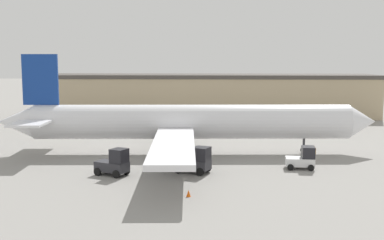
{
  "coord_description": "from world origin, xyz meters",
  "views": [
    {
      "loc": [
        1.89,
        -54.02,
        10.82
      ],
      "look_at": [
        0.0,
        0.0,
        3.86
      ],
      "focal_mm": 45.0,
      "sensor_mm": 36.0,
      "label": 1
    }
  ],
  "objects": [
    {
      "name": "safety_cone_near",
      "position": [
        0.33,
        -17.29,
        0.28
      ],
      "size": [
        0.36,
        0.36,
        0.55
      ],
      "color": "#EF590F",
      "rests_on": "ground_plane"
    },
    {
      "name": "ground_crew_worker",
      "position": [
        13.04,
        -3.72,
        0.86
      ],
      "size": [
        0.36,
        0.36,
        1.62
      ],
      "rotation": [
        0.0,
        0.0,
        2.54
      ],
      "color": "#1E2338",
      "rests_on": "ground_plane"
    },
    {
      "name": "ground_plane",
      "position": [
        0.0,
        0.0,
        0.0
      ],
      "size": [
        400.0,
        400.0,
        0.0
      ],
      "primitive_type": "plane",
      "color": "gray"
    },
    {
      "name": "airplane",
      "position": [
        -0.96,
        -0.04,
        3.59
      ],
      "size": [
        43.06,
        40.97,
        11.27
      ],
      "rotation": [
        0.0,
        0.0,
        0.04
      ],
      "color": "white",
      "rests_on": "ground_plane"
    },
    {
      "name": "baggage_tug",
      "position": [
        11.16,
        -7.26,
        1.0
      ],
      "size": [
        2.9,
        2.26,
        2.23
      ],
      "rotation": [
        0.0,
        0.0,
        -0.08
      ],
      "color": "silver",
      "rests_on": "ground_plane"
    },
    {
      "name": "pushback_tug",
      "position": [
        -6.85,
        -10.63,
        1.14
      ],
      "size": [
        3.41,
        2.88,
        2.56
      ],
      "rotation": [
        0.0,
        0.0,
        -0.45
      ],
      "color": "#2D2D33",
      "rests_on": "ground_plane"
    },
    {
      "name": "belt_loader_truck",
      "position": [
        0.64,
        -9.42,
        1.18
      ],
      "size": [
        3.64,
        2.95,
        2.54
      ],
      "rotation": [
        0.0,
        0.0,
        -0.41
      ],
      "color": "#2D2D33",
      "rests_on": "ground_plane"
    },
    {
      "name": "terminal_building",
      "position": [
        1.94,
        35.9,
        3.92
      ],
      "size": [
        60.93,
        10.82,
        7.82
      ],
      "color": "tan",
      "rests_on": "ground_plane"
    }
  ]
}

